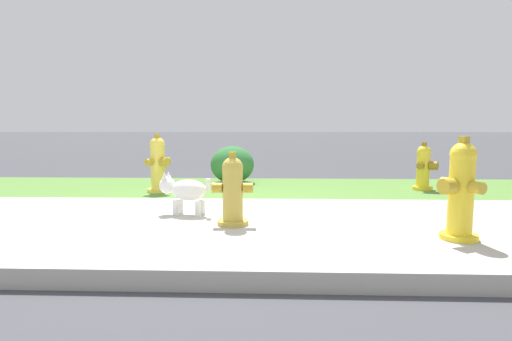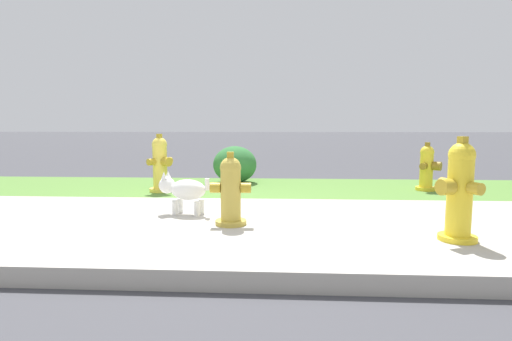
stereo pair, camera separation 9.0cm
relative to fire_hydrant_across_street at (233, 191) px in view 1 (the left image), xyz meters
name	(u,v)px [view 1 (the left image)]	position (x,y,z in m)	size (l,w,h in m)	color
ground_plane	(218,225)	(-0.14, -0.01, -0.31)	(120.00, 120.00, 0.00)	#424247
sidewalk_pavement	(218,225)	(-0.14, -0.01, -0.31)	(18.00, 2.56, 0.01)	#ADA89E
grass_verge	(238,187)	(-0.14, 2.23, -0.31)	(18.00, 1.93, 0.01)	#568438
street_curb	(185,276)	(-0.14, -1.37, -0.25)	(18.00, 0.16, 0.12)	#ADA89E
fire_hydrant_across_street	(233,191)	(0.00, 0.00, 0.00)	(0.36, 0.33, 0.65)	gold
fire_hydrant_far_end	(424,167)	(2.44, 2.07, 0.00)	(0.32, 0.34, 0.66)	yellow
fire_hydrant_at_driveway	(461,191)	(1.78, -0.41, 0.08)	(0.34, 0.37, 0.80)	yellow
fire_hydrant_near_corner	(158,164)	(-1.16, 1.76, 0.07)	(0.34, 0.35, 0.78)	yellow
small_white_dog	(184,190)	(-0.52, 0.39, -0.06)	(0.53, 0.27, 0.43)	white
shrub_bush_far_verge	(232,165)	(-0.26, 2.68, -0.02)	(0.67, 0.67, 0.57)	#337538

